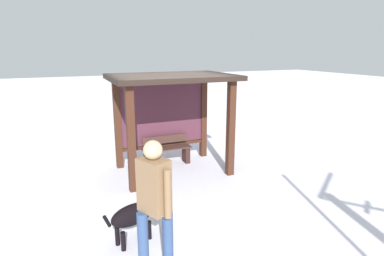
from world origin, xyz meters
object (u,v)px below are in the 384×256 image
(bench_left_inside, at_px, (167,151))
(person_walking, at_px, (154,198))
(bus_shelter, at_px, (169,97))
(dog, at_px, (137,214))

(bench_left_inside, relative_size, person_walking, 0.68)
(bus_shelter, height_order, bench_left_inside, bus_shelter)
(person_walking, xyz_separation_m, dog, (-0.06, 0.79, -0.61))
(bus_shelter, xyz_separation_m, dog, (-1.48, -2.69, -1.32))
(person_walking, height_order, dog, person_walking)
(bus_shelter, xyz_separation_m, bench_left_inside, (0.00, 0.28, -1.42))
(bench_left_inside, height_order, dog, bench_left_inside)
(bus_shelter, bearing_deg, dog, -118.83)
(bus_shelter, xyz_separation_m, person_walking, (-1.42, -3.48, -0.71))
(bus_shelter, relative_size, dog, 2.79)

